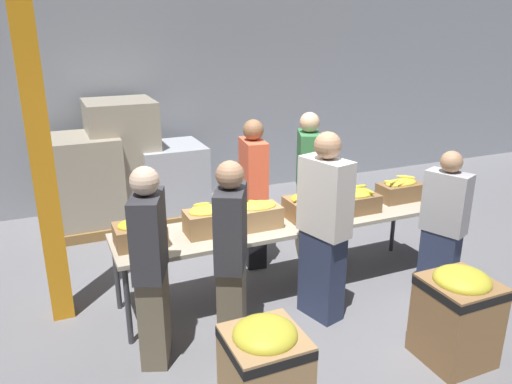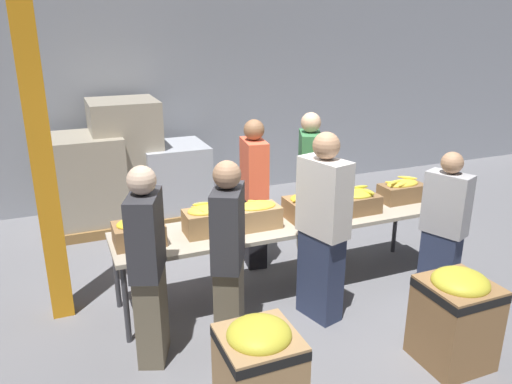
# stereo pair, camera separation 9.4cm
# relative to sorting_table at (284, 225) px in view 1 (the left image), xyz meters

# --- Properties ---
(ground_plane) EXTENTS (30.00, 30.00, 0.00)m
(ground_plane) POSITION_rel_sorting_table_xyz_m (0.00, 0.00, -0.73)
(ground_plane) COLOR slate
(wall_back) EXTENTS (16.00, 0.08, 4.00)m
(wall_back) POSITION_rel_sorting_table_xyz_m (0.00, 3.30, 1.27)
(wall_back) COLOR #9399A3
(wall_back) RESTS_ON ground_plane
(sorting_table) EXTENTS (3.38, 0.74, 0.78)m
(sorting_table) POSITION_rel_sorting_table_xyz_m (0.00, 0.00, 0.00)
(sorting_table) COLOR #B2A893
(sorting_table) RESTS_ON ground_plane
(banana_box_0) EXTENTS (0.44, 0.32, 0.26)m
(banana_box_0) POSITION_rel_sorting_table_xyz_m (-1.43, -0.00, 0.17)
(banana_box_0) COLOR olive
(banana_box_0) RESTS_ON sorting_table
(banana_box_1) EXTENTS (0.41, 0.29, 0.29)m
(banana_box_1) POSITION_rel_sorting_table_xyz_m (-0.81, -0.01, 0.19)
(banana_box_1) COLOR #A37A4C
(banana_box_1) RESTS_ON sorting_table
(banana_box_2) EXTENTS (0.42, 0.27, 0.26)m
(banana_box_2) POSITION_rel_sorting_table_xyz_m (-0.31, -0.04, 0.18)
(banana_box_2) COLOR tan
(banana_box_2) RESTS_ON sorting_table
(banana_box_3) EXTENTS (0.43, 0.32, 0.27)m
(banana_box_3) POSITION_rel_sorting_table_xyz_m (0.24, -0.02, 0.18)
(banana_box_3) COLOR olive
(banana_box_3) RESTS_ON sorting_table
(banana_box_4) EXTENTS (0.41, 0.33, 0.25)m
(banana_box_4) POSITION_rel_sorting_table_xyz_m (0.82, -0.06, 0.17)
(banana_box_4) COLOR olive
(banana_box_4) RESTS_ON sorting_table
(banana_box_5) EXTENTS (0.49, 0.29, 0.26)m
(banana_box_5) POSITION_rel_sorting_table_xyz_m (1.45, 0.03, 0.17)
(banana_box_5) COLOR olive
(banana_box_5) RESTS_ON sorting_table
(volunteer_0) EXTENTS (0.37, 0.49, 1.66)m
(volunteer_0) POSITION_rel_sorting_table_xyz_m (-1.46, -0.59, 0.10)
(volunteer_0) COLOR #6B604C
(volunteer_0) RESTS_ON ground_plane
(volunteer_1) EXTENTS (0.36, 0.52, 1.78)m
(volunteer_1) POSITION_rel_sorting_table_xyz_m (0.11, -0.57, 0.15)
(volunteer_1) COLOR #2D3856
(volunteer_1) RESTS_ON ground_plane
(volunteer_2) EXTENTS (0.39, 0.51, 1.70)m
(volunteer_2) POSITION_rel_sorting_table_xyz_m (0.66, 0.73, 0.12)
(volunteer_2) COLOR #6B604C
(volunteer_2) RESTS_ON ground_plane
(volunteer_3) EXTENTS (0.35, 0.46, 1.53)m
(volunteer_3) POSITION_rel_sorting_table_xyz_m (1.34, -0.76, 0.03)
(volunteer_3) COLOR #2D3856
(volunteer_3) RESTS_ON ground_plane
(volunteer_4) EXTENTS (0.40, 0.50, 1.66)m
(volunteer_4) POSITION_rel_sorting_table_xyz_m (-0.83, -0.71, 0.10)
(volunteer_4) COLOR #6B604C
(volunteer_4) RESTS_ON ground_plane
(volunteer_5) EXTENTS (0.29, 0.48, 1.68)m
(volunteer_5) POSITION_rel_sorting_table_xyz_m (-0.04, 0.69, 0.11)
(volunteer_5) COLOR black
(volunteer_5) RESTS_ON ground_plane
(donation_bin_0) EXTENTS (0.52, 0.52, 0.79)m
(donation_bin_0) POSITION_rel_sorting_table_xyz_m (-0.93, -1.58, -0.31)
(donation_bin_0) COLOR tan
(donation_bin_0) RESTS_ON ground_plane
(donation_bin_1) EXTENTS (0.53, 0.53, 0.82)m
(donation_bin_1) POSITION_rel_sorting_table_xyz_m (0.78, -1.58, -0.29)
(donation_bin_1) COLOR olive
(donation_bin_1) RESTS_ON ground_plane
(support_pillar) EXTENTS (0.19, 0.19, 4.00)m
(support_pillar) POSITION_rel_sorting_table_xyz_m (-2.14, 0.41, 1.27)
(support_pillar) COLOR orange
(support_pillar) RESTS_ON ground_plane
(pallet_stack_0) EXTENTS (0.97, 0.97, 1.68)m
(pallet_stack_0) POSITION_rel_sorting_table_xyz_m (-1.14, 2.66, 0.10)
(pallet_stack_0) COLOR olive
(pallet_stack_0) RESTS_ON ground_plane
(pallet_stack_1) EXTENTS (1.00, 1.00, 1.28)m
(pallet_stack_1) POSITION_rel_sorting_table_xyz_m (-1.68, 2.51, -0.10)
(pallet_stack_1) COLOR olive
(pallet_stack_1) RESTS_ON ground_plane
(pallet_stack_2) EXTENTS (0.96, 0.96, 1.04)m
(pallet_stack_2) POSITION_rel_sorting_table_xyz_m (-0.51, 2.54, -0.22)
(pallet_stack_2) COLOR olive
(pallet_stack_2) RESTS_ON ground_plane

